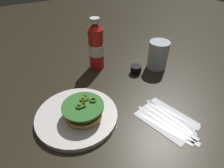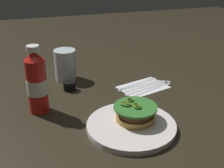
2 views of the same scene
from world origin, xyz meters
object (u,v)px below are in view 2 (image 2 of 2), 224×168
water_glass (65,65)px  fork_utensil (141,82)px  burger_sandwich (135,113)px  spoon_utensil (147,83)px  dinner_plate (131,126)px  condiment_cup (69,86)px  table_knife (154,88)px  butter_knife (149,85)px  steak_knife (152,86)px  napkin (143,87)px  ketchup_bottle (37,83)px

water_glass → fork_utensil: bearing=-25.5°
burger_sandwich → fork_utensil: burger_sandwich is taller
spoon_utensil → dinner_plate: bearing=-121.7°
burger_sandwich → condiment_cup: burger_sandwich is taller
dinner_plate → table_knife: 0.29m
dinner_plate → fork_utensil: (0.15, 0.30, -0.00)m
table_knife → fork_utensil: bearing=110.7°
butter_knife → spoon_utensil: size_ratio=0.99×
fork_utensil → water_glass: bearing=154.5°
dinner_plate → steak_knife: (0.18, 0.25, -0.00)m
steak_knife → spoon_utensil: bearing=100.7°
steak_knife → fork_utensil: size_ratio=1.19×
condiment_cup → napkin: condiment_cup is taller
burger_sandwich → table_knife: 0.27m
water_glass → ketchup_bottle: bearing=-118.1°
dinner_plate → butter_knife: 0.31m
butter_knife → water_glass: bearing=150.4°
ketchup_bottle → steak_knife: (0.43, 0.06, -0.10)m
table_knife → dinner_plate: bearing=-128.3°
burger_sandwich → condiment_cup: size_ratio=2.83×
condiment_cup → spoon_utensil: condiment_cup is taller
ketchup_bottle → steak_knife: size_ratio=1.04×
napkin → spoon_utensil: size_ratio=0.90×
steak_knife → water_glass: bearing=148.7°
fork_utensil → butter_knife: bearing=-64.1°
dinner_plate → ketchup_bottle: (-0.25, 0.19, 0.09)m
dinner_plate → condiment_cup: (-0.13, 0.32, 0.01)m
ketchup_bottle → napkin: ketchup_bottle is taller
condiment_cup → table_knife: size_ratio=0.25×
dinner_plate → burger_sandwich: (0.02, 0.02, 0.03)m
ketchup_bottle → condiment_cup: bearing=46.6°
napkin → fork_utensil: 0.04m
burger_sandwich → butter_knife: bearing=57.7°
dinner_plate → burger_sandwich: burger_sandwich is taller
napkin → butter_knife: butter_knife is taller
steak_knife → butter_knife: size_ratio=1.10×
dinner_plate → spoon_utensil: 0.33m
ketchup_bottle → fork_utensil: 0.43m
burger_sandwich → butter_knife: (0.15, 0.24, -0.04)m
dinner_plate → table_knife: dinner_plate is taller
fork_utensil → spoon_utensil: bearing=-46.1°
water_glass → table_knife: bearing=-33.4°
steak_knife → fork_utensil: same height
burger_sandwich → water_glass: water_glass is taller
dinner_plate → steak_knife: 0.30m
burger_sandwich → table_knife: bearing=52.4°
water_glass → butter_knife: bearing=-29.6°
dinner_plate → water_glass: bearing=106.2°
table_knife → steak_knife: (-0.00, 0.02, 0.00)m
condiment_cup → table_knife: (0.31, -0.09, -0.01)m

